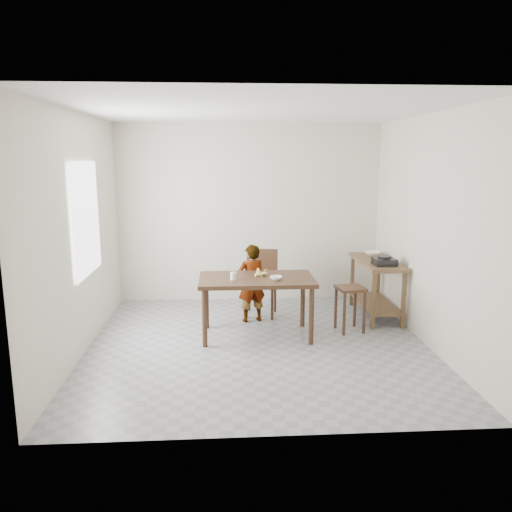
{
  "coord_description": "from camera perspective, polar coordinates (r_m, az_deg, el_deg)",
  "views": [
    {
      "loc": [
        -0.39,
        -5.62,
        2.19
      ],
      "look_at": [
        0.0,
        0.4,
        1.0
      ],
      "focal_mm": 35.0,
      "sensor_mm": 36.0,
      "label": 1
    }
  ],
  "objects": [
    {
      "name": "window_pane",
      "position": [
        6.07,
        -18.81,
        4.03
      ],
      "size": [
        0.02,
        1.1,
        1.3
      ],
      "primitive_type": "cube",
      "color": "white",
      "rests_on": "wall_left"
    },
    {
      "name": "floor",
      "position": [
        6.05,
        0.25,
        -10.26
      ],
      "size": [
        4.0,
        4.0,
        0.04
      ],
      "primitive_type": "cube",
      "color": "gray",
      "rests_on": "ground"
    },
    {
      "name": "child",
      "position": [
        6.72,
        -0.53,
        -3.14
      ],
      "size": [
        0.44,
        0.35,
        1.06
      ],
      "primitive_type": "imported",
      "rotation": [
        0.0,
        0.0,
        3.41
      ],
      "color": "white",
      "rests_on": "floor"
    },
    {
      "name": "small_bowl",
      "position": [
        6.0,
        2.3,
        -2.53
      ],
      "size": [
        0.18,
        0.18,
        0.05
      ],
      "primitive_type": "imported",
      "rotation": [
        0.0,
        0.0,
        0.33
      ],
      "color": "white",
      "rests_on": "dining_table"
    },
    {
      "name": "wall_front",
      "position": [
        3.72,
        2.4,
        -1.94
      ],
      "size": [
        4.0,
        0.04,
        2.7
      ],
      "primitive_type": "cube",
      "color": "beige",
      "rests_on": "ground"
    },
    {
      "name": "stool",
      "position": [
        6.52,
        10.68,
        -5.97
      ],
      "size": [
        0.39,
        0.39,
        0.58
      ],
      "primitive_type": null,
      "rotation": [
        0.0,
        0.0,
        0.18
      ],
      "color": "#392316",
      "rests_on": "floor"
    },
    {
      "name": "serving_bowl",
      "position": [
        7.41,
        13.12,
        0.29
      ],
      "size": [
        0.24,
        0.24,
        0.06
      ],
      "primitive_type": "imported",
      "rotation": [
        0.0,
        0.0,
        0.05
      ],
      "color": "white",
      "rests_on": "prep_counter"
    },
    {
      "name": "ceiling",
      "position": [
        5.66,
        0.27,
        16.53
      ],
      "size": [
        4.0,
        4.0,
        0.04
      ],
      "primitive_type": "cube",
      "color": "white",
      "rests_on": "wall_back"
    },
    {
      "name": "prep_counter",
      "position": [
        7.18,
        13.55,
        -3.6
      ],
      "size": [
        0.5,
        1.2,
        0.8
      ],
      "primitive_type": null,
      "color": "brown",
      "rests_on": "floor"
    },
    {
      "name": "wall_left",
      "position": [
        5.91,
        -19.68,
        2.33
      ],
      "size": [
        0.04,
        4.0,
        2.7
      ],
      "primitive_type": "cube",
      "color": "beige",
      "rests_on": "ground"
    },
    {
      "name": "dining_chair",
      "position": [
        7.0,
        0.5,
        -3.17
      ],
      "size": [
        0.52,
        0.52,
        0.92
      ],
      "primitive_type": null,
      "rotation": [
        0.0,
        0.0,
        -0.21
      ],
      "color": "#392316",
      "rests_on": "floor"
    },
    {
      "name": "gas_burner",
      "position": [
        6.79,
        14.45,
        -0.62
      ],
      "size": [
        0.28,
        0.28,
        0.09
      ],
      "primitive_type": "cube",
      "rotation": [
        0.0,
        0.0,
        0.02
      ],
      "color": "black",
      "rests_on": "prep_counter"
    },
    {
      "name": "wall_right",
      "position": [
        6.17,
        19.33,
        2.7
      ],
      "size": [
        0.04,
        4.0,
        2.7
      ],
      "primitive_type": "cube",
      "color": "beige",
      "rests_on": "ground"
    },
    {
      "name": "glass_tumbler",
      "position": [
        6.0,
        -2.6,
        -2.29
      ],
      "size": [
        0.09,
        0.09,
        0.09
      ],
      "primitive_type": "cylinder",
      "rotation": [
        0.0,
        0.0,
        -0.23
      ],
      "color": "white",
      "rests_on": "dining_table"
    },
    {
      "name": "dining_table",
      "position": [
        6.21,
        0.06,
        -5.85
      ],
      "size": [
        1.4,
        0.8,
        0.75
      ],
      "primitive_type": null,
      "color": "#392316",
      "rests_on": "floor"
    },
    {
      "name": "banana",
      "position": [
        6.18,
        0.58,
        -2.02
      ],
      "size": [
        0.21,
        0.18,
        0.06
      ],
      "primitive_type": null,
      "rotation": [
        0.0,
        0.0,
        0.33
      ],
      "color": "gold",
      "rests_on": "dining_table"
    },
    {
      "name": "wall_back",
      "position": [
        7.7,
        -0.78,
        4.9
      ],
      "size": [
        4.0,
        0.04,
        2.7
      ],
      "primitive_type": "cube",
      "color": "beige",
      "rests_on": "ground"
    }
  ]
}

